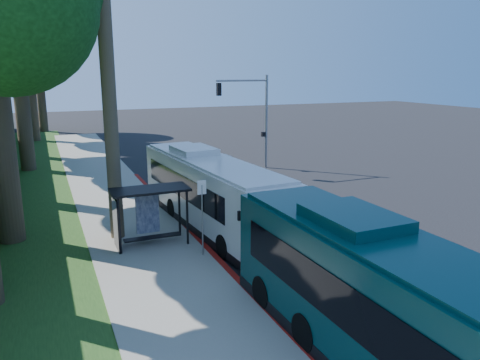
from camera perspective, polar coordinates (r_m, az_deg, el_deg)
name	(u,v)px	position (r m, az deg, el deg)	size (l,w,h in m)	color
ground	(268,209)	(25.39, 3.42, -3.55)	(140.00, 140.00, 0.00)	black
sidewalk	(132,225)	(23.17, -13.02, -5.38)	(4.50, 70.00, 0.12)	gray
red_curb	(204,246)	(20.03, -4.36, -8.03)	(0.25, 30.00, 0.13)	maroon
grass_verge	(6,211)	(27.76, -26.60, -3.43)	(8.00, 70.00, 0.06)	#234719
bus_shelter	(144,206)	(19.98, -11.66, -3.07)	(3.20, 1.51, 2.55)	black
stop_sign_pole	(202,208)	(18.36, -4.64, -3.38)	(0.35, 0.06, 3.17)	gray
traffic_signal_pole	(254,110)	(35.08, 1.73, 8.49)	(4.10, 0.30, 7.00)	gray
tree_2	(15,24)	(37.83, -25.72, 16.77)	(8.82, 8.40, 15.12)	#382B1E
tree_4	(27,46)	(53.74, -24.51, 14.66)	(8.40, 8.00, 14.14)	#382B1E
tree_5	(38,56)	(61.71, -23.40, 13.71)	(7.35, 7.00, 12.86)	#382B1E
white_bus	(210,191)	(22.25, -3.73, -1.31)	(3.50, 12.15, 3.57)	silver
teal_bus	(403,315)	(11.78, 19.22, -15.30)	(2.87, 12.66, 3.76)	#093436
pickup	(220,166)	(33.09, -2.40, 1.73)	(2.42, 5.25, 1.46)	white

